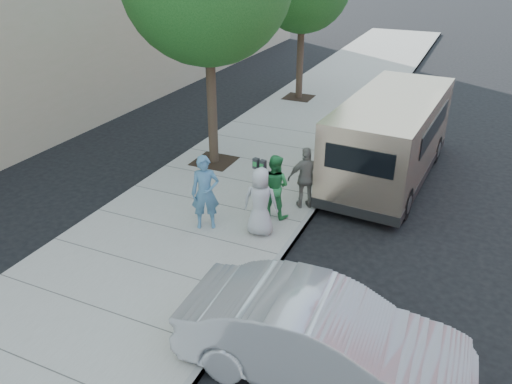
# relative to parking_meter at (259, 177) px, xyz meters

# --- Properties ---
(ground) EXTENTS (120.00, 120.00, 0.00)m
(ground) POSITION_rel_parking_meter_xyz_m (-0.41, 0.30, -1.30)
(ground) COLOR black
(ground) RESTS_ON ground
(sidewalk) EXTENTS (5.00, 60.00, 0.15)m
(sidewalk) POSITION_rel_parking_meter_xyz_m (-1.41, 0.30, -1.23)
(sidewalk) COLOR gray
(sidewalk) RESTS_ON ground
(curb_face) EXTENTS (0.12, 60.00, 0.16)m
(curb_face) POSITION_rel_parking_meter_xyz_m (1.03, 0.30, -1.23)
(curb_face) COLOR gray
(curb_face) RESTS_ON ground
(parking_meter) EXTENTS (0.34, 0.17, 1.59)m
(parking_meter) POSITION_rel_parking_meter_xyz_m (0.00, 0.00, 0.00)
(parking_meter) COLOR gray
(parking_meter) RESTS_ON sidewalk
(van) EXTENTS (2.59, 6.65, 2.42)m
(van) POSITION_rel_parking_meter_xyz_m (2.29, 4.01, -0.02)
(van) COLOR beige
(van) RESTS_ON ground
(sedan) EXTENTS (4.60, 1.75, 1.50)m
(sedan) POSITION_rel_parking_meter_xyz_m (2.79, -3.89, -0.55)
(sedan) COLOR #ACAEB4
(sedan) RESTS_ON ground
(person_officer) EXTENTS (0.78, 0.69, 1.79)m
(person_officer) POSITION_rel_parking_meter_xyz_m (-1.01, -0.80, -0.26)
(person_officer) COLOR teal
(person_officer) RESTS_ON sidewalk
(person_green_shirt) EXTENTS (0.84, 0.69, 1.59)m
(person_green_shirt) POSITION_rel_parking_meter_xyz_m (0.23, 0.36, -0.36)
(person_green_shirt) COLOR #2E8E47
(person_green_shirt) RESTS_ON sidewalk
(person_gray_shirt) EXTENTS (0.89, 0.68, 1.63)m
(person_gray_shirt) POSITION_rel_parking_meter_xyz_m (0.27, -0.55, -0.34)
(person_gray_shirt) COLOR #ACADAF
(person_gray_shirt) RESTS_ON sidewalk
(person_striped_polo) EXTENTS (1.00, 0.83, 1.60)m
(person_striped_polo) POSITION_rel_parking_meter_xyz_m (0.79, 1.09, -0.35)
(person_striped_polo) COLOR slate
(person_striped_polo) RESTS_ON sidewalk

